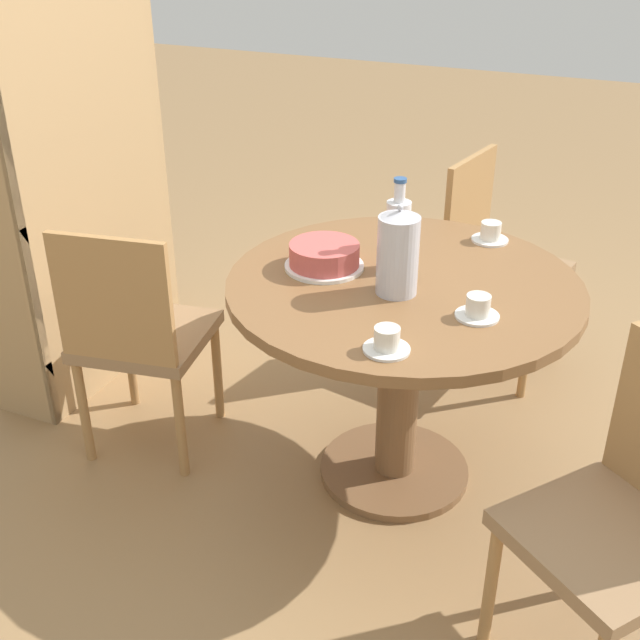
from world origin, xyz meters
TOP-DOWN VIEW (x-y plane):
  - ground_plane at (0.00, 0.00)m, footprint 14.00×14.00m
  - dining_table at (0.00, 0.00)m, footprint 1.10×1.10m
  - chair_a at (-0.49, -0.75)m, footprint 0.59×0.59m
  - chair_b at (0.89, -0.11)m, footprint 0.49×0.49m
  - chair_c at (-0.21, 0.87)m, footprint 0.48×0.48m
  - bookshelf at (0.19, 1.39)m, footprint 0.88×0.28m
  - coffee_pot at (-0.08, -0.00)m, footprint 0.12×0.12m
  - water_bottle at (0.08, 0.05)m, footprint 0.08×0.08m
  - cake_main at (-0.01, 0.27)m, footprint 0.25×0.25m
  - cup_a at (-0.14, -0.26)m, footprint 0.13×0.13m
  - cup_b at (-0.42, -0.09)m, footprint 0.13×0.13m
  - cup_c at (0.42, -0.17)m, footprint 0.13×0.13m

SIDE VIEW (x-z plane):
  - ground_plane at x=0.00m, z-range 0.00..0.00m
  - chair_a at x=-0.49m, z-range 0.03..0.92m
  - chair_b at x=0.89m, z-range 0.03..0.92m
  - chair_c at x=-0.21m, z-range 0.03..0.92m
  - dining_table at x=0.00m, z-range 0.19..0.94m
  - cup_a at x=-0.14m, z-range 0.74..0.81m
  - cup_b at x=-0.42m, z-range 0.74..0.81m
  - cup_c at x=0.42m, z-range 0.74..0.81m
  - bookshelf at x=0.19m, z-range -0.02..1.58m
  - cake_main at x=-0.01m, z-range 0.75..0.83m
  - water_bottle at x=0.08m, z-range 0.72..1.02m
  - coffee_pot at x=-0.08m, z-range 0.74..1.01m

